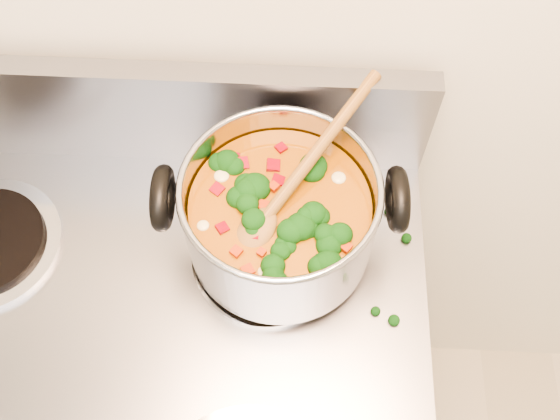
% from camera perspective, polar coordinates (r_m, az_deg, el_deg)
% --- Properties ---
extents(stockpot, '(0.28, 0.22, 0.14)m').
position_cam_1_polar(stockpot, '(0.72, -0.05, -0.48)').
color(stockpot, '#ACABB4').
rests_on(stockpot, electric_range).
extents(wooden_spoon, '(0.17, 0.22, 0.08)m').
position_cam_1_polar(wooden_spoon, '(0.69, 0.63, 1.81)').
color(wooden_spoon, brown).
rests_on(wooden_spoon, stockpot).
extents(cooktop_crumbs, '(0.26, 0.20, 0.01)m').
position_cam_1_polar(cooktop_crumbs, '(0.73, 0.16, -12.44)').
color(cooktop_crumbs, black).
rests_on(cooktop_crumbs, electric_range).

